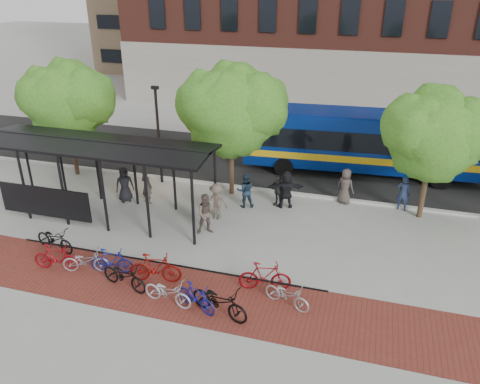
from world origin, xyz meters
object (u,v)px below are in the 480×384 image
(bike_8, at_px, (219,301))
(pedestrian_1, at_px, (147,186))
(bike_4, at_px, (124,275))
(pedestrian_5, at_px, (286,189))
(lamp_post_left, at_px, (158,133))
(bike_3, at_px, (111,261))
(tree_b, at_px, (233,107))
(pedestrian_8, at_px, (207,214))
(bike_9, at_px, (265,276))
(pedestrian_2, at_px, (245,190))
(bike_7, at_px, (196,297))
(bike_0, at_px, (55,239))
(pedestrian_6, at_px, (345,186))
(pedestrian_3, at_px, (217,202))
(tree_a, at_px, (68,98))
(bus_shelter, at_px, (94,152))
(bike_2, at_px, (86,261))
(bike_10, at_px, (287,295))
(bus, at_px, (362,139))
(pedestrian_7, at_px, (403,193))
(tree_c, at_px, (436,132))
(bike_6, at_px, (168,292))
(pedestrian_0, at_px, (125,184))

(bike_8, relative_size, pedestrian_1, 1.22)
(bike_4, xyz_separation_m, pedestrian_5, (4.19, 7.83, 0.41))
(lamp_post_left, bearing_deg, bike_3, -77.58)
(tree_b, relative_size, pedestrian_8, 3.58)
(bike_9, relative_size, pedestrian_2, 1.09)
(bike_7, xyz_separation_m, bike_9, (1.91, 1.68, 0.06))
(bike_0, bearing_deg, pedestrian_6, -42.85)
(pedestrian_3, distance_m, pedestrian_8, 1.33)
(bike_4, bearing_deg, pedestrian_3, -0.03)
(bike_0, bearing_deg, bike_8, -92.30)
(tree_b, bearing_deg, tree_a, -180.00)
(tree_a, bearing_deg, pedestrian_1, -22.67)
(bus_shelter, distance_m, pedestrian_5, 8.85)
(lamp_post_left, bearing_deg, pedestrian_5, -8.65)
(bike_2, relative_size, pedestrian_2, 1.02)
(bike_10, bearing_deg, pedestrian_5, 32.00)
(bike_9, xyz_separation_m, pedestrian_3, (-3.31, 4.52, 0.31))
(bike_7, relative_size, bike_8, 0.77)
(bike_10, height_order, pedestrian_1, pedestrian_1)
(bus, height_order, pedestrian_1, bus)
(bike_4, distance_m, pedestrian_7, 13.14)
(pedestrian_1, xyz_separation_m, pedestrian_3, (3.76, -0.61, -0.01))
(tree_c, height_order, pedestrian_3, tree_c)
(tree_c, relative_size, bike_7, 3.62)
(bike_4, bearing_deg, pedestrian_2, -3.73)
(pedestrian_3, distance_m, pedestrian_7, 8.69)
(bike_0, bearing_deg, bike_6, -96.02)
(tree_a, distance_m, pedestrian_5, 12.31)
(pedestrian_5, bearing_deg, bike_4, 43.22)
(pedestrian_0, distance_m, pedestrian_6, 10.64)
(pedestrian_8, bearing_deg, bike_2, -157.92)
(pedestrian_0, xyz_separation_m, pedestrian_7, (12.93, 2.78, -0.03))
(bike_6, bearing_deg, bike_4, 86.77)
(bike_2, bearing_deg, bike_8, -116.54)
(bus, height_order, pedestrian_8, bus)
(bus, bearing_deg, tree_b, -146.34)
(bike_10, bearing_deg, bike_6, 125.13)
(pedestrian_6, bearing_deg, bus, -71.09)
(bike_3, height_order, bike_4, bike_4)
(lamp_post_left, xyz_separation_m, bike_9, (7.48, -7.60, -2.19))
(bike_6, relative_size, pedestrian_2, 1.07)
(bike_3, height_order, pedestrian_5, pedestrian_5)
(tree_b, relative_size, pedestrian_2, 3.82)
(tree_b, distance_m, bike_10, 9.94)
(bike_8, bearing_deg, bike_3, 91.94)
(bus_shelter, distance_m, pedestrian_6, 11.71)
(tree_b, bearing_deg, bike_3, -106.16)
(tree_c, bearing_deg, pedestrian_7, 152.71)
(tree_a, relative_size, pedestrian_7, 3.61)
(pedestrian_0, distance_m, pedestrian_3, 4.91)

